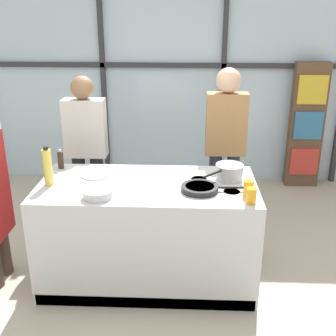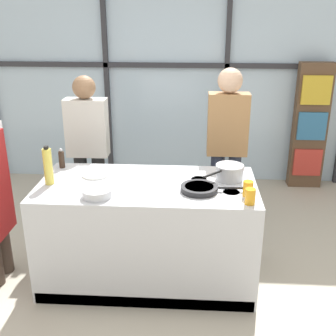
# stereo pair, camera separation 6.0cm
# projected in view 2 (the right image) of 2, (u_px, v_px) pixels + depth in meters

# --- Properties ---
(ground_plane) EXTENTS (18.00, 18.00, 0.00)m
(ground_plane) POSITION_uv_depth(u_px,v_px,m) (149.00, 275.00, 3.73)
(ground_plane) COLOR #BCB29E
(back_window_wall) EXTENTS (6.40, 0.10, 2.80)m
(back_window_wall) POSITION_uv_depth(u_px,v_px,m) (166.00, 76.00, 5.41)
(back_window_wall) COLOR silver
(back_window_wall) RESTS_ON ground_plane
(bookshelf) EXTENTS (0.42, 0.19, 1.61)m
(bookshelf) POSITION_uv_depth(u_px,v_px,m) (310.00, 127.00, 5.34)
(bookshelf) COLOR brown
(bookshelf) RESTS_ON ground_plane
(demo_island) EXTENTS (1.77, 0.86, 0.89)m
(demo_island) POSITION_uv_depth(u_px,v_px,m) (148.00, 232.00, 3.57)
(demo_island) COLOR silver
(demo_island) RESTS_ON ground_plane
(spectator_far_left) EXTENTS (0.41, 0.23, 1.61)m
(spectator_far_left) POSITION_uv_depth(u_px,v_px,m) (88.00, 145.00, 4.27)
(spectator_far_left) COLOR black
(spectator_far_left) RESTS_ON ground_plane
(spectator_center_left) EXTENTS (0.40, 0.24, 1.70)m
(spectator_center_left) POSITION_uv_depth(u_px,v_px,m) (227.00, 141.00, 4.16)
(spectator_center_left) COLOR #232838
(spectator_center_left) RESTS_ON ground_plane
(frying_pan) EXTENTS (0.52, 0.29, 0.04)m
(frying_pan) POSITION_uv_depth(u_px,v_px,m) (200.00, 188.00, 3.26)
(frying_pan) COLOR #232326
(frying_pan) RESTS_ON demo_island
(saucepan) EXTENTS (0.34, 0.35, 0.13)m
(saucepan) POSITION_uv_depth(u_px,v_px,m) (229.00, 172.00, 3.46)
(saucepan) COLOR silver
(saucepan) RESTS_ON demo_island
(white_plate) EXTENTS (0.23, 0.23, 0.01)m
(white_plate) POSITION_uv_depth(u_px,v_px,m) (96.00, 175.00, 3.57)
(white_plate) COLOR white
(white_plate) RESTS_ON demo_island
(mixing_bowl) EXTENTS (0.22, 0.22, 0.06)m
(mixing_bowl) POSITION_uv_depth(u_px,v_px,m) (97.00, 193.00, 3.16)
(mixing_bowl) COLOR silver
(mixing_bowl) RESTS_ON demo_island
(oil_bottle) EXTENTS (0.07, 0.07, 0.32)m
(oil_bottle) POSITION_uv_depth(u_px,v_px,m) (48.00, 166.00, 3.35)
(oil_bottle) COLOR #E0CC4C
(oil_bottle) RESTS_ON demo_island
(pepper_grinder) EXTENTS (0.05, 0.05, 0.18)m
(pepper_grinder) POSITION_uv_depth(u_px,v_px,m) (62.00, 159.00, 3.72)
(pepper_grinder) COLOR #332319
(pepper_grinder) RESTS_ON demo_island
(juice_glass_near) EXTENTS (0.08, 0.08, 0.12)m
(juice_glass_near) POSITION_uv_depth(u_px,v_px,m) (250.00, 196.00, 3.03)
(juice_glass_near) COLOR orange
(juice_glass_near) RESTS_ON demo_island
(juice_glass_far) EXTENTS (0.08, 0.08, 0.12)m
(juice_glass_far) POSITION_uv_depth(u_px,v_px,m) (248.00, 189.00, 3.16)
(juice_glass_far) COLOR orange
(juice_glass_far) RESTS_ON demo_island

